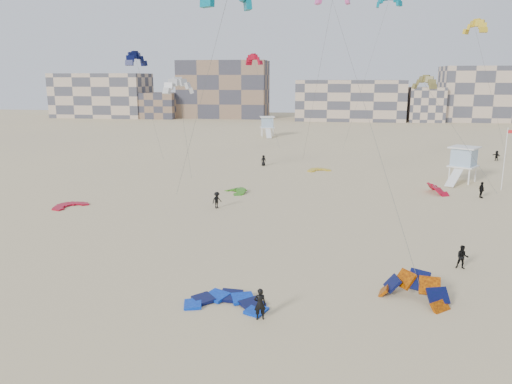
# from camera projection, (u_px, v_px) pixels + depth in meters

# --- Properties ---
(ground) EXTENTS (320.00, 320.00, 0.00)m
(ground) POSITION_uv_depth(u_px,v_px,m) (237.00, 301.00, 29.51)
(ground) COLOR tan
(ground) RESTS_ON ground
(kite_ground_blue) EXTENTS (4.63, 4.84, 0.96)m
(kite_ground_blue) POSITION_uv_depth(u_px,v_px,m) (226.00, 305.00, 28.93)
(kite_ground_blue) COLOR blue
(kite_ground_blue) RESTS_ON ground
(kite_ground_orange) EXTENTS (5.67, 5.66, 4.17)m
(kite_ground_orange) POSITION_uv_depth(u_px,v_px,m) (413.00, 300.00, 29.60)
(kite_ground_orange) COLOR #DC6200
(kite_ground_orange) RESTS_ON ground
(kite_ground_red) EXTENTS (4.72, 4.67, 0.61)m
(kite_ground_red) POSITION_uv_depth(u_px,v_px,m) (70.00, 207.00, 50.86)
(kite_ground_red) COLOR #B0021B
(kite_ground_red) RESTS_ON ground
(kite_ground_green) EXTENTS (4.38, 4.32, 1.58)m
(kite_ground_green) POSITION_uv_depth(u_px,v_px,m) (236.00, 193.00, 57.07)
(kite_ground_green) COLOR #307D13
(kite_ground_green) RESTS_ON ground
(kite_ground_red_far) EXTENTS (3.91, 3.77, 3.25)m
(kite_ground_red_far) POSITION_uv_depth(u_px,v_px,m) (438.00, 193.00, 56.82)
(kite_ground_red_far) COLOR #B0021B
(kite_ground_red_far) RESTS_ON ground
(kite_ground_yellow) EXTENTS (4.13, 4.21, 0.69)m
(kite_ground_yellow) POSITION_uv_depth(u_px,v_px,m) (319.00, 171.00, 70.27)
(kite_ground_yellow) COLOR gold
(kite_ground_yellow) RESTS_ON ground
(kitesurfer_main) EXTENTS (0.76, 0.61, 1.80)m
(kitesurfer_main) POSITION_uv_depth(u_px,v_px,m) (260.00, 304.00, 27.05)
(kitesurfer_main) COLOR black
(kitesurfer_main) RESTS_ON ground
(kitesurfer_b) EXTENTS (0.90, 0.75, 1.67)m
(kitesurfer_b) POSITION_uv_depth(u_px,v_px,m) (462.00, 257.00, 34.24)
(kitesurfer_b) COLOR black
(kitesurfer_b) RESTS_ON ground
(kitesurfer_c) EXTENTS (1.18, 1.23, 1.68)m
(kitesurfer_c) POSITION_uv_depth(u_px,v_px,m) (217.00, 200.00, 50.08)
(kitesurfer_c) COLOR black
(kitesurfer_c) RESTS_ON ground
(kitesurfer_d) EXTENTS (0.62, 1.12, 1.80)m
(kitesurfer_d) POSITION_uv_depth(u_px,v_px,m) (482.00, 190.00, 54.30)
(kitesurfer_d) COLOR black
(kitesurfer_d) RESTS_ON ground
(kitesurfer_e) EXTENTS (0.91, 0.77, 1.59)m
(kitesurfer_e) POSITION_uv_depth(u_px,v_px,m) (263.00, 160.00, 74.11)
(kitesurfer_e) COLOR black
(kitesurfer_e) RESTS_ON ground
(kitesurfer_f) EXTENTS (1.19, 1.52, 1.61)m
(kitesurfer_f) POSITION_uv_depth(u_px,v_px,m) (497.00, 156.00, 78.51)
(kitesurfer_f) COLOR black
(kitesurfer_f) RESTS_ON ground
(kite_fly_grey) EXTENTS (5.12, 5.13, 12.10)m
(kite_fly_grey) POSITION_uv_depth(u_px,v_px,m) (179.00, 88.00, 59.33)
(kite_fly_grey) COLOR silver
(kite_fly_grey) RESTS_ON ground
(kite_fly_olive) EXTENTS (9.39, 6.94, 12.31)m
(kite_fly_olive) POSITION_uv_depth(u_px,v_px,m) (424.00, 84.00, 55.29)
(kite_fly_olive) COLOR brown
(kite_fly_olive) RESTS_ON ground
(kite_fly_yellow) EXTENTS (9.05, 5.08, 20.07)m
(kite_fly_yellow) POSITION_uv_depth(u_px,v_px,m) (475.00, 28.00, 71.20)
(kite_fly_yellow) COLOR gold
(kite_fly_yellow) RESTS_ON ground
(kite_fly_navy) EXTENTS (5.49, 4.64, 15.52)m
(kite_fly_navy) POSITION_uv_depth(u_px,v_px,m) (136.00, 60.00, 70.49)
(kite_fly_navy) COLOR #0A0A3F
(kite_fly_navy) RESTS_ON ground
(kite_fly_teal_b) EXTENTS (8.62, 4.88, 24.63)m
(kite_fly_teal_b) POSITION_uv_depth(u_px,v_px,m) (389.00, 2.00, 77.50)
(kite_fly_teal_b) COLOR #037F92
(kite_fly_teal_b) RESTS_ON ground
(kite_fly_red) EXTENTS (6.58, 4.74, 15.74)m
(kite_fly_red) POSITION_uv_depth(u_px,v_px,m) (254.00, 61.00, 81.60)
(kite_fly_red) COLOR #B0021B
(kite_fly_red) RESTS_ON ground
(lifeguard_tower_near) EXTENTS (4.37, 6.73, 4.48)m
(lifeguard_tower_near) POSITION_uv_depth(u_px,v_px,m) (463.00, 165.00, 62.29)
(lifeguard_tower_near) COLOR white
(lifeguard_tower_near) RESTS_ON ground
(lifeguard_tower_far) EXTENTS (3.73, 6.38, 4.41)m
(lifeguard_tower_far) POSITION_uv_depth(u_px,v_px,m) (267.00, 127.00, 110.28)
(lifeguard_tower_far) COLOR white
(lifeguard_tower_far) RESTS_ON ground
(flagpole) EXTENTS (0.59, 0.09, 7.30)m
(flagpole) POSITION_uv_depth(u_px,v_px,m) (505.00, 158.00, 57.41)
(flagpole) COLOR white
(flagpole) RESTS_ON ground
(condo_west_a) EXTENTS (30.00, 15.00, 14.00)m
(condo_west_a) POSITION_uv_depth(u_px,v_px,m) (102.00, 95.00, 163.48)
(condo_west_a) COLOR #C1A78D
(condo_west_a) RESTS_ON ground
(condo_west_b) EXTENTS (28.00, 14.00, 18.00)m
(condo_west_b) POSITION_uv_depth(u_px,v_px,m) (224.00, 89.00, 160.96)
(condo_west_b) COLOR #7F634D
(condo_west_b) RESTS_ON ground
(condo_mid) EXTENTS (32.00, 16.00, 12.00)m
(condo_mid) POSITION_uv_depth(u_px,v_px,m) (349.00, 100.00, 151.87)
(condo_mid) COLOR #C1A78D
(condo_mid) RESTS_ON ground
(condo_east) EXTENTS (26.00, 14.00, 16.00)m
(condo_east) POSITION_uv_depth(u_px,v_px,m) (487.00, 94.00, 147.42)
(condo_east) COLOR #C1A78D
(condo_east) RESTS_ON ground
(condo_fill_left) EXTENTS (12.00, 10.00, 8.00)m
(condo_fill_left) POSITION_uv_depth(u_px,v_px,m) (159.00, 105.00, 159.27)
(condo_fill_left) COLOR #7F634D
(condo_fill_left) RESTS_ON ground
(condo_fill_right) EXTENTS (10.00, 10.00, 10.00)m
(condo_fill_right) POSITION_uv_depth(u_px,v_px,m) (425.00, 104.00, 146.91)
(condo_fill_right) COLOR #C1A78D
(condo_fill_right) RESTS_ON ground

